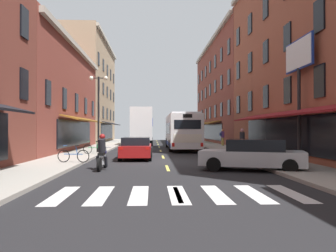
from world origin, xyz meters
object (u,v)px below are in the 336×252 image
(sedan_far, at_px, (253,155))
(bicycle_mid, at_px, (95,149))
(transit_bus, at_px, (181,131))
(sedan_mid, at_px, (144,137))
(pedestrian_near, at_px, (223,137))
(pedestrian_mid, at_px, (242,141))
(street_lamp_twin, at_px, (98,110))
(sedan_near, at_px, (136,148))
(box_truck, at_px, (142,127))
(motorcycle_rider, at_px, (102,154))
(bicycle_near, at_px, (73,155))
(billboard_sign, at_px, (299,67))

(sedan_far, height_order, bicycle_mid, sedan_far)
(transit_bus, distance_m, sedan_mid, 17.46)
(sedan_mid, distance_m, sedan_far, 33.57)
(sedan_mid, xyz_separation_m, pedestrian_near, (8.74, -12.42, 0.34))
(pedestrian_near, relative_size, pedestrian_mid, 0.99)
(pedestrian_mid, bearing_deg, street_lamp_twin, -112.62)
(sedan_near, bearing_deg, box_truck, 90.56)
(transit_bus, height_order, sedan_far, transit_bus)
(motorcycle_rider, bearing_deg, transit_bus, 72.00)
(pedestrian_mid, bearing_deg, motorcycle_rider, -58.86)
(transit_bus, bearing_deg, street_lamp_twin, -141.92)
(motorcycle_rider, distance_m, bicycle_near, 2.82)
(box_truck, relative_size, street_lamp_twin, 1.44)
(sedan_near, bearing_deg, sedan_far, -48.02)
(box_truck, bearing_deg, transit_bus, -64.84)
(motorcycle_rider, height_order, bicycle_mid, motorcycle_rider)
(sedan_near, relative_size, bicycle_near, 2.63)
(transit_bus, xyz_separation_m, sedan_mid, (-3.90, 16.99, -0.97))
(sedan_near, xyz_separation_m, pedestrian_near, (8.56, 14.50, 0.38))
(billboard_sign, height_order, bicycle_mid, billboard_sign)
(billboard_sign, bearing_deg, bicycle_near, 178.40)
(box_truck, relative_size, sedan_near, 1.87)
(box_truck, xyz_separation_m, bicycle_mid, (-2.89, -15.43, -1.68))
(bicycle_near, distance_m, pedestrian_near, 21.36)
(sedan_far, bearing_deg, sedan_mid, 99.81)
(sedan_near, xyz_separation_m, sedan_mid, (-0.18, 26.92, 0.04))
(box_truck, distance_m, sedan_mid, 8.81)
(box_truck, bearing_deg, motorcycle_rider, -92.71)
(transit_bus, height_order, box_truck, box_truck)
(sedan_mid, relative_size, pedestrian_near, 2.41)
(bicycle_mid, bearing_deg, transit_bus, 46.40)
(bicycle_mid, bearing_deg, sedan_far, -46.16)
(billboard_sign, bearing_deg, transit_bus, 110.34)
(pedestrian_near, bearing_deg, box_truck, -134.08)
(box_truck, distance_m, bicycle_mid, 15.79)
(pedestrian_near, bearing_deg, motorcycle_rider, -47.14)
(street_lamp_twin, bearing_deg, billboard_sign, -34.95)
(box_truck, bearing_deg, street_lamp_twin, -102.08)
(billboard_sign, bearing_deg, bicycle_mid, 151.18)
(transit_bus, distance_m, box_truck, 9.18)
(box_truck, height_order, motorcycle_rider, box_truck)
(sedan_near, xyz_separation_m, motorcycle_rider, (-1.30, -5.53, 0.01))
(sedan_far, bearing_deg, bicycle_near, 162.23)
(sedan_near, distance_m, bicycle_mid, 4.16)
(pedestrian_mid, bearing_deg, bicycle_mid, -103.05)
(sedan_mid, distance_m, street_lamp_twin, 22.67)
(street_lamp_twin, bearing_deg, motorcycle_rider, -79.94)
(billboard_sign, bearing_deg, sedan_near, 157.07)
(transit_bus, height_order, motorcycle_rider, transit_bus)
(sedan_mid, relative_size, street_lamp_twin, 0.73)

